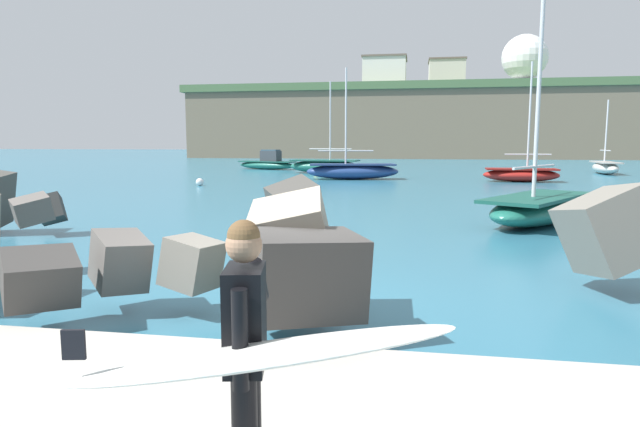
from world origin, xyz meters
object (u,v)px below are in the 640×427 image
boat_mid_right (325,166)px  radar_dome (525,61)px  mooring_buoy_middle (200,182)px  station_building_central (385,73)px  boat_mid_centre (538,207)px  surfer_with_board (250,352)px  boat_near_centre (521,174)px  boat_near_right (267,163)px  boat_near_left (605,167)px  boat_mid_left (352,171)px  mooring_buoy_inner (316,172)px  station_building_west (446,77)px

boat_mid_right → radar_dome: bearing=68.1°
mooring_buoy_middle → station_building_central: size_ratio=0.06×
boat_mid_centre → station_building_central: bearing=96.5°
surfer_with_board → boat_near_centre: boat_near_centre is taller
radar_dome → boat_mid_centre: bearing=-100.0°
boat_near_right → radar_dome: size_ratio=0.56×
boat_near_centre → radar_dome: bearing=79.7°
boat_near_left → boat_near_centre: (-8.36, -10.51, -0.04)m
boat_near_centre → mooring_buoy_middle: 20.09m
boat_mid_centre → radar_dome: bearing=80.0°
surfer_with_board → boat_mid_left: boat_mid_left is taller
mooring_buoy_middle → boat_mid_left: bearing=41.9°
station_building_central → boat_mid_left: bearing=-88.9°
boat_near_centre → boat_near_right: boat_near_centre is taller
boat_mid_right → mooring_buoy_middle: 15.18m
boat_near_right → boat_mid_centre: size_ratio=0.81×
mooring_buoy_inner → mooring_buoy_middle: (-4.68, -12.17, 0.00)m
boat_near_left → mooring_buoy_inner: 23.18m
boat_near_left → mooring_buoy_middle: bearing=-147.9°
mooring_buoy_inner → radar_dome: (28.34, 72.00, 18.20)m
boat_near_right → boat_mid_left: bearing=-53.4°
station_building_west → boat_near_left: bearing=-81.9°
boat_near_right → mooring_buoy_inner: 9.96m
boat_mid_centre → boat_mid_right: 28.88m
surfer_with_board → boat_near_left: bearing=70.0°
radar_dome → station_building_west: bearing=-171.3°
surfer_with_board → station_building_west: station_building_west is taller
boat_near_centre → mooring_buoy_middle: (-18.96, -6.64, -0.28)m
boat_mid_centre → station_building_central: (-9.03, 79.19, 14.03)m
boat_near_centre → mooring_buoy_inner: bearing=158.8°
radar_dome → station_building_west: (-14.93, -2.27, -3.11)m
boat_mid_right → mooring_buoy_middle: boat_mid_right is taller
station_building_central → surfer_with_board: bearing=-87.3°
boat_mid_left → radar_dome: size_ratio=0.65×
station_building_central → mooring_buoy_middle: bearing=-95.9°
mooring_buoy_inner → boat_near_right: bearing=127.8°
station_building_central → mooring_buoy_inner: bearing=-92.3°
mooring_buoy_inner → station_building_central: 56.51m
boat_mid_left → boat_mid_right: (-3.06, 7.08, 0.02)m
boat_mid_right → mooring_buoy_inner: bearing=-98.6°
boat_mid_right → boat_mid_centre: bearing=-67.8°
boat_near_left → boat_near_right: boat_near_left is taller
boat_mid_centre → mooring_buoy_inner: (-11.26, 24.58, -0.28)m
boat_near_centre → boat_mid_left: size_ratio=1.00×
mooring_buoy_middle → boat_near_left: bearing=32.1°
boat_mid_right → boat_near_centre: bearing=-28.8°
boat_mid_left → station_building_west: bearing=82.4°
boat_near_right → boat_mid_right: (6.43, -5.71, 0.02)m
mooring_buoy_middle → station_building_west: 85.21m
boat_mid_left → boat_mid_centre: size_ratio=0.94×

